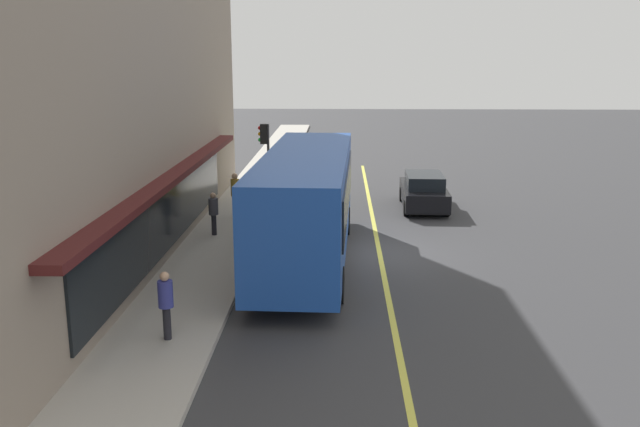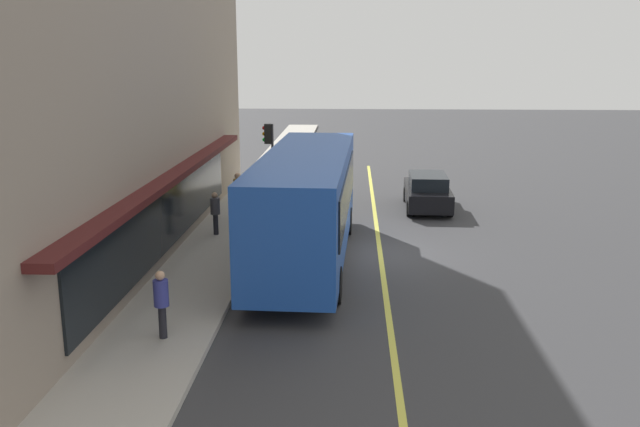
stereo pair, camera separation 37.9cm
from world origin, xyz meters
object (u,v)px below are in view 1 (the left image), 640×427
object	(u,v)px
car_yellow	(302,186)
pedestrian_by_curb	(166,299)
car_black	(424,191)
traffic_light	(265,142)
pedestrian_near_storefront	(213,210)
bus	(307,201)
pedestrian_at_corner	(235,191)

from	to	relation	value
car_yellow	pedestrian_by_curb	bearing A→B (deg)	171.68
car_black	pedestrian_by_curb	bearing A→B (deg)	152.17
traffic_light	pedestrian_near_storefront	xyz separation A→B (m)	(-7.48, 1.03, -1.47)
bus	car_black	xyz separation A→B (m)	(7.77, -4.62, -1.24)
bus	car_yellow	size ratio (longest dim) A/B	2.55
bus	pedestrian_by_curb	size ratio (longest dim) A/B	6.99
pedestrian_at_corner	pedestrian_near_storefront	bearing A→B (deg)	172.26
bus	pedestrian_near_storefront	xyz separation A→B (m)	(2.65, 3.45, -0.92)
pedestrian_at_corner	pedestrian_near_storefront	world-z (taller)	pedestrian_at_corner
pedestrian_at_corner	car_black	bearing A→B (deg)	-72.50
bus	pedestrian_near_storefront	bearing A→B (deg)	52.50
car_black	pedestrian_near_storefront	bearing A→B (deg)	122.42
pedestrian_by_curb	car_yellow	bearing A→B (deg)	-8.32
car_black	car_yellow	world-z (taller)	same
traffic_light	pedestrian_by_curb	world-z (taller)	traffic_light
car_yellow	pedestrian_near_storefront	world-z (taller)	pedestrian_near_storefront
car_yellow	pedestrian_near_storefront	distance (m)	6.75
car_black	car_yellow	xyz separation A→B (m)	(1.01, 5.26, 0.00)
pedestrian_by_curb	pedestrian_near_storefront	size ratio (longest dim) A/B	1.04
car_yellow	bus	bearing A→B (deg)	-175.82
pedestrian_by_curb	bus	bearing A→B (deg)	-24.13
car_black	pedestrian_by_curb	size ratio (longest dim) A/B	2.71
car_yellow	pedestrian_by_curb	xyz separation A→B (m)	(-15.17, 2.22, 0.36)
pedestrian_at_corner	car_yellow	bearing A→B (deg)	-35.43
car_yellow	pedestrian_at_corner	size ratio (longest dim) A/B	2.48
car_black	bus	bearing A→B (deg)	149.30
car_black	car_yellow	bearing A→B (deg)	79.15
pedestrian_at_corner	pedestrian_near_storefront	xyz separation A→B (m)	(-2.70, 0.37, -0.15)
bus	pedestrian_at_corner	world-z (taller)	bus
car_black	pedestrian_at_corner	distance (m)	8.09
car_black	pedestrian_near_storefront	world-z (taller)	pedestrian_near_storefront
traffic_light	car_yellow	bearing A→B (deg)	-127.20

